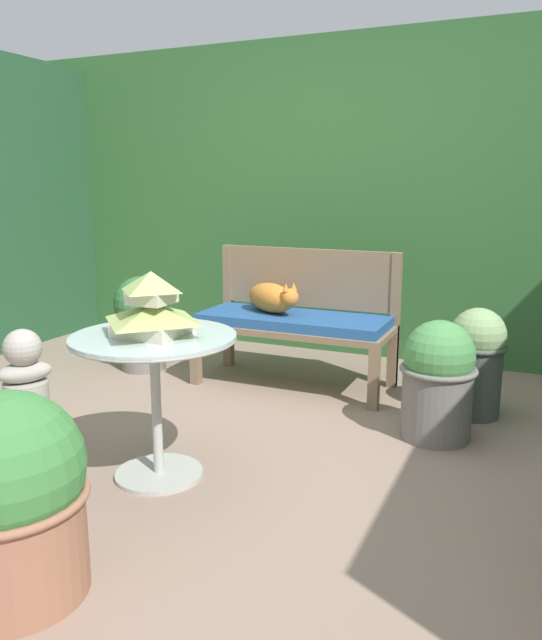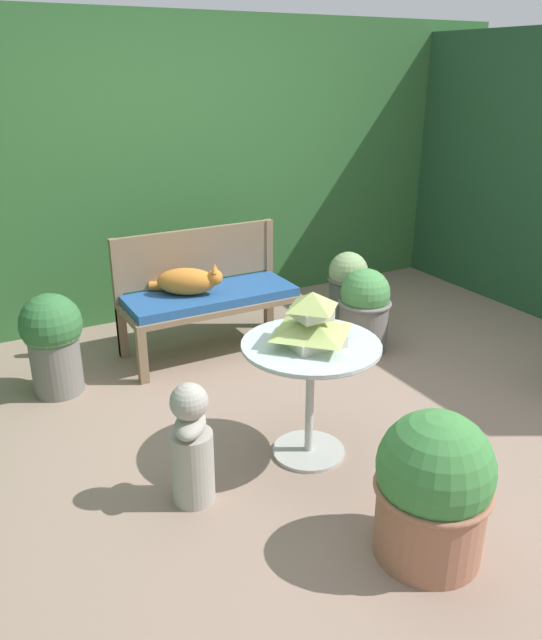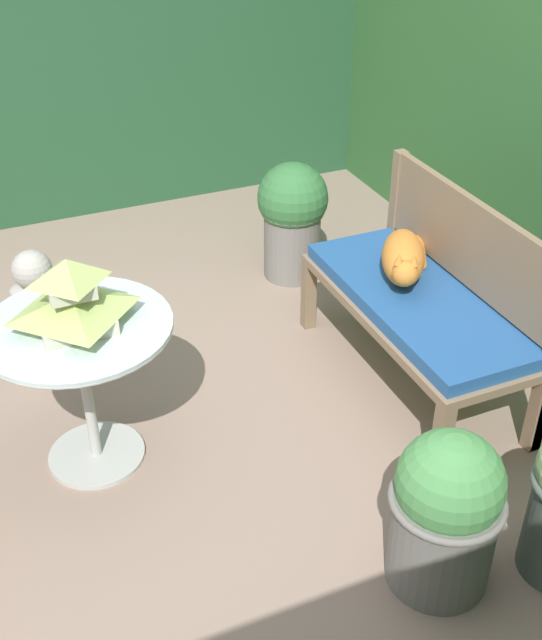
{
  "view_description": "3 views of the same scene",
  "coord_description": "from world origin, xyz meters",
  "views": [
    {
      "loc": [
        1.29,
        -2.48,
        1.29
      ],
      "look_at": [
        -0.12,
        0.68,
        0.53
      ],
      "focal_mm": 35.0,
      "sensor_mm": 36.0,
      "label": 1
    },
    {
      "loc": [
        -1.79,
        -2.73,
        1.96
      ],
      "look_at": [
        -0.08,
        0.4,
        0.5
      ],
      "focal_mm": 35.0,
      "sensor_mm": 36.0,
      "label": 2
    },
    {
      "loc": [
        2.31,
        -0.62,
        2.3
      ],
      "look_at": [
        -0.36,
        0.53,
        0.38
      ],
      "focal_mm": 45.0,
      "sensor_mm": 36.0,
      "label": 3
    }
  ],
  "objects": [
    {
      "name": "potted_plant_path_edge",
      "position": [
        -1.28,
        1.06,
        0.36
      ],
      "size": [
        0.39,
        0.39,
        0.66
      ],
      "color": "slate",
      "rests_on": "ground"
    },
    {
      "name": "potted_plant_patio_mid",
      "position": [
        0.83,
        0.65,
        0.32
      ],
      "size": [
        0.39,
        0.39,
        0.62
      ],
      "color": "slate",
      "rests_on": "ground"
    },
    {
      "name": "cat",
      "position": [
        -0.32,
        1.16,
        0.57
      ],
      "size": [
        0.46,
        0.42,
        0.22
      ],
      "rotation": [
        0.0,
        0.0,
        -0.51
      ],
      "color": "orange",
      "rests_on": "garden_bench"
    },
    {
      "name": "potted_plant_hedge_corner",
      "position": [
        0.97,
        1.06,
        0.33
      ],
      "size": [
        0.32,
        0.32,
        0.62
      ],
      "color": "#4C5651",
      "rests_on": "ground"
    },
    {
      "name": "garden_bench",
      "position": [
        -0.16,
        1.14,
        0.4
      ],
      "size": [
        1.25,
        0.52,
        0.47
      ],
      "color": "#7F664C",
      "rests_on": "ground"
    },
    {
      "name": "ground",
      "position": [
        0.0,
        0.0,
        0.0
      ],
      "size": [
        30.0,
        30.0,
        0.0
      ],
      "primitive_type": "plane",
      "color": "gray"
    },
    {
      "name": "potted_plant_bench_left",
      "position": [
        -0.18,
        -1.19,
        0.33
      ],
      "size": [
        0.5,
        0.5,
        0.68
      ],
      "color": "#9E664C",
      "rests_on": "ground"
    },
    {
      "name": "pagoda_birdhouse",
      "position": [
        -0.23,
        -0.31,
        0.77
      ],
      "size": [
        0.36,
        0.36,
        0.28
      ],
      "color": "beige",
      "rests_on": "patio_table"
    },
    {
      "name": "garden_bust",
      "position": [
        -0.92,
        -0.37,
        0.3
      ],
      "size": [
        0.25,
        0.29,
        0.63
      ],
      "rotation": [
        0.0,
        0.0,
        1.01
      ],
      "color": "#A39E93",
      "rests_on": "ground"
    },
    {
      "name": "patio_table",
      "position": [
        -0.23,
        -0.31,
        0.52
      ],
      "size": [
        0.72,
        0.72,
        0.65
      ],
      "color": "#B7B7B2",
      "rests_on": "ground"
    },
    {
      "name": "foliage_hedge_back",
      "position": [
        0.0,
        2.55,
        1.17
      ],
      "size": [
        6.4,
        1.0,
        2.35
      ],
      "primitive_type": "cube",
      "color": "#336633",
      "rests_on": "ground"
    },
    {
      "name": "bench_backrest",
      "position": [
        -0.16,
        1.38,
        0.62
      ],
      "size": [
        1.25,
        0.06,
        0.87
      ],
      "color": "#7F664C",
      "rests_on": "ground"
    }
  ]
}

